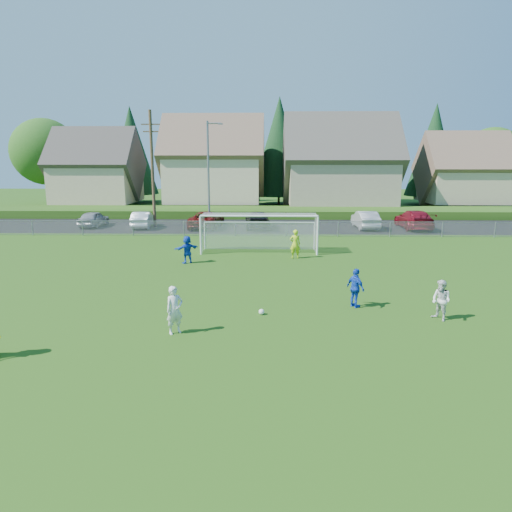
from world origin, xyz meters
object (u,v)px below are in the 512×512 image
Objects in this scene: car_b at (142,220)px; car_f at (365,220)px; player_blue_b at (187,249)px; goalkeeper at (295,244)px; soccer_ball at (262,312)px; player_white_a at (175,310)px; car_c at (207,219)px; player_blue_a at (356,288)px; car_d at (257,220)px; soccer_goal at (259,227)px; player_white_b at (441,300)px; car_a at (93,219)px; car_g at (414,219)px.

car_b is 0.92× the size of car_f.
goalkeeper reaches higher than player_blue_b.
car_b is (-12.67, 12.42, -0.18)m from goalkeeper.
player_white_a is at bearing -145.82° from soccer_ball.
car_f is (13.80, -0.03, 0.03)m from car_c.
car_d is at bearing -20.11° from player_blue_a.
car_b is 14.78m from soccer_goal.
goalkeeper reaches higher than car_d.
goalkeeper is at bearing 59.92° from car_f.
player_white_b is 25.99m from car_c.
car_a is at bearing -5.91° from car_d.
soccer_ball is 0.05× the size of car_b.
soccer_goal reaches higher than player_blue_a.
soccer_ball is at bearing 76.95° from goalkeeper.
car_g is 16.74m from soccer_goal.
car_b is (-10.79, 22.75, 0.59)m from soccer_ball.
player_blue_b is 0.91× the size of goalkeeper.
car_b is at bearing -1.44° from car_f.
car_g is at bearing 38.03° from soccer_goal.
player_blue_b is at bearing 10.38° from goalkeeper.
car_a is 0.81× the size of car_d.
car_g is (23.64, -0.09, 0.10)m from car_b.
player_blue_b is 19.05m from car_f.
car_c is (-5.12, 22.73, 0.62)m from soccer_ball.
car_c is 1.13× the size of car_f.
car_g reaches higher than soccer_ball.
player_blue_a is 0.38× the size of car_b.
goalkeeper is 14.25m from car_c.
car_d reaches higher than car_c.
car_d is 0.68× the size of soccer_goal.
car_g is (4.17, -0.04, 0.04)m from car_f.
player_white_a reaches higher than car_b.
car_a is (-21.96, 23.62, -0.07)m from player_white_b.
goalkeeper is 0.35× the size of car_d.
soccer_goal is (4.08, 3.49, 0.83)m from player_blue_b.
car_b is 0.81× the size of car_c.
player_blue_a is (3.78, 1.02, 0.69)m from soccer_ball.
soccer_goal is at bearing 88.49° from car_d.
car_d is (10.11, -0.17, 0.03)m from car_b.
car_d is at bearing -140.15° from player_blue_b.
player_white_a is at bearing 63.48° from car_f.
car_d is (-4.45, 21.56, -0.07)m from player_blue_a.
soccer_ball is at bearing -3.05° from player_white_a.
goalkeeper is 0.43× the size of car_a.
soccer_goal is at bearing 128.31° from car_b.
car_b is at bearing 176.26° from car_a.
soccer_goal reaches higher than car_f.
player_white_a is 24.68m from car_d.
car_f is (13.09, 13.84, -0.03)m from player_blue_b.
goalkeeper is 21.47m from car_a.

